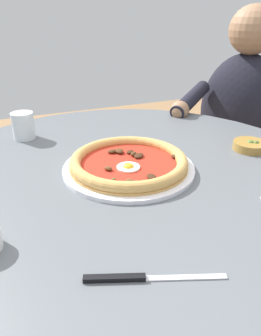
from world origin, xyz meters
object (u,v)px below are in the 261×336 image
Objects in this scene: pizza_on_plate at (130,163)px; olive_pan at (251,145)px; steak_knife at (134,278)px; water_glass at (23,127)px; cafe_chair_diner at (246,139)px; dining_table at (129,202)px; diner_person at (233,156)px.

olive_pan is at bearing -2.21° from pizza_on_plate.
water_glass is at bearing 97.03° from steak_knife.
cafe_chair_diner is at bearing 30.29° from pizza_on_plate.
dining_table is 0.79m from diner_person.
diner_person is at bearing 4.39° from water_glass.
dining_table is at bearing 68.90° from steak_knife.
pizza_on_plate is at bearing -56.26° from water_glass.
steak_knife is (-0.14, -0.34, -0.01)m from pizza_on_plate.
dining_table is 0.38m from steak_knife.
olive_pan is (0.50, 0.33, 0.01)m from steak_knife.
water_glass is 0.39× the size of steak_knife.
pizza_on_plate is 3.01× the size of olive_pan.
diner_person is at bearing 53.09° from olive_pan.
diner_person reaches higher than water_glass.
dining_table is 0.97× the size of diner_person.
diner_person is (0.31, 0.41, -0.25)m from olive_pan.
cafe_chair_diner is (0.80, 0.47, -0.23)m from pizza_on_plate.
water_glass is 0.07× the size of diner_person.
diner_person is (0.81, 0.73, -0.24)m from steak_knife.
steak_knife is at bearing -139.19° from cafe_chair_diner.
steak_knife is 0.24× the size of cafe_chair_diner.
pizza_on_plate reaches higher than steak_knife.
steak_knife reaches higher than dining_table.
olive_pan reaches higher than dining_table.
diner_person is at bearing 42.33° from steak_knife.
water_glass is (-0.22, 0.33, 0.02)m from pizza_on_plate.
water_glass is 0.93m from diner_person.
cafe_chair_diner is at bearing 29.46° from diner_person.
pizza_on_plate is 0.38× the size of cafe_chair_diner.
steak_knife is 0.19× the size of diner_person.
dining_table is 5.26× the size of steak_knife.
diner_person is 1.29× the size of cafe_chair_diner.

